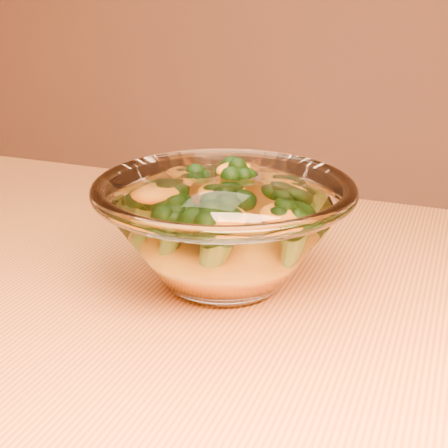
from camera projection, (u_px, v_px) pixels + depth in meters
name	position (u px, v px, depth m)	size (l,w,h in m)	color
table	(190.00, 445.00, 0.52)	(1.20, 0.80, 0.75)	#C9733C
glass_bowl	(224.00, 229.00, 0.57)	(0.24, 0.24, 0.10)	white
cheese_sauce	(224.00, 251.00, 0.57)	(0.13, 0.13, 0.04)	#FFA915
broccoli_heap	(221.00, 208.00, 0.58)	(0.15, 0.16, 0.07)	black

